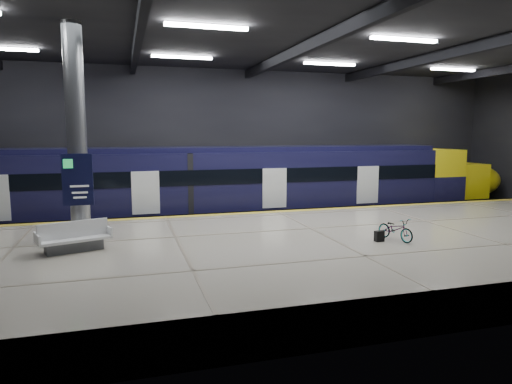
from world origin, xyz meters
name	(u,v)px	position (x,y,z in m)	size (l,w,h in m)	color
ground	(300,250)	(0.00, 0.00, 0.00)	(30.00, 30.00, 0.00)	black
room_shell	(302,104)	(0.00, 0.00, 5.72)	(30.10, 16.10, 8.05)	black
platform	(328,253)	(0.00, -2.50, 0.55)	(30.00, 11.00, 1.10)	#B8AD9C
safety_strip	(278,211)	(0.00, 2.75, 1.11)	(30.00, 0.40, 0.01)	gold
rails	(260,222)	(0.00, 5.50, 0.08)	(30.00, 1.52, 0.16)	gray
train	(243,184)	(-0.92, 5.50, 2.06)	(29.40, 2.84, 3.79)	black
bench	(74,241)	(-8.13, -2.05, 1.42)	(2.24, 1.48, 0.92)	#595B60
bicycle	(395,229)	(1.93, -3.53, 1.48)	(0.50, 1.43, 0.75)	#99999E
pannier_bag	(379,236)	(1.33, -3.53, 1.28)	(0.30, 0.18, 0.35)	black
info_column	(77,138)	(-8.00, -1.03, 4.46)	(0.90, 0.78, 6.90)	#9EA0A5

